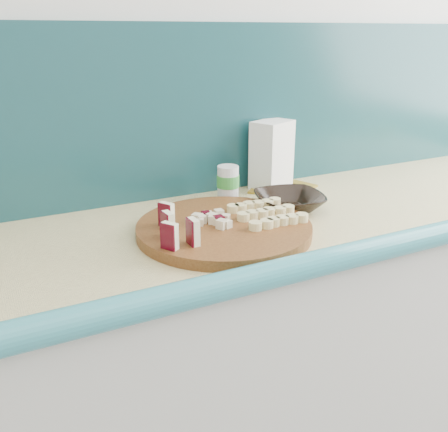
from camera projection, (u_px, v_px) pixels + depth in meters
The scene contains 10 objects.
kitchen_counter at pixel (284, 350), 1.55m from camera, with size 2.20×0.63×0.91m.
backsplash at pixel (242, 108), 1.55m from camera, with size 2.20×0.02×0.50m, color teal.
cutting_board at pixel (224, 229), 1.24m from camera, with size 0.44×0.44×0.03m, color #4B2610.
apple_wedges at pixel (174, 226), 1.14m from camera, with size 0.08×0.17×0.06m.
apple_chunks at pixel (214, 221), 1.22m from camera, with size 0.06×0.07×0.02m.
banana_slices at pixel (266, 213), 1.28m from camera, with size 0.17×0.17×0.02m.
brown_bowl at pixel (289, 202), 1.41m from camera, with size 0.19×0.19×0.05m, color black.
flour_bag at pixel (272, 155), 1.58m from camera, with size 0.13×0.09×0.21m, color white.
canister at pixel (228, 183), 1.46m from camera, with size 0.07×0.07×0.11m.
banana_peel at pixel (276, 183), 1.65m from camera, with size 0.24×0.21×0.01m.
Camera 1 is at (-0.65, 0.42, 1.38)m, focal length 40.00 mm.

